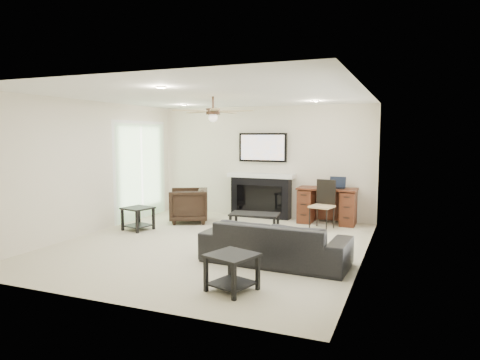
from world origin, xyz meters
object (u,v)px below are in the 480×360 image
Objects in this scene: armchair at (189,205)px; fireplace_unit at (261,175)px; desk at (327,206)px; coffee_table at (254,224)px; sofa at (275,242)px.

armchair is 1.76m from fireplace_unit.
coffee_table is at bearing -125.85° from desk.
armchair is 0.42× the size of fireplace_unit.
fireplace_unit is (-0.44, 1.62, 0.75)m from coffee_table.
fireplace_unit reaches higher than coffee_table.
sofa is at bearing -93.31° from desk.
coffee_table is 1.84m from fireplace_unit.
coffee_table is at bearing -58.18° from sofa.
sofa is at bearing -67.43° from fireplace_unit.
fireplace_unit reaches higher than desk.
sofa is 1.73× the size of desk.
armchair is (-2.60, 2.15, 0.05)m from sofa.
armchair is at bearing -161.26° from desk.
desk reaches higher than coffee_table.
desk is at bearing -90.84° from sofa.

